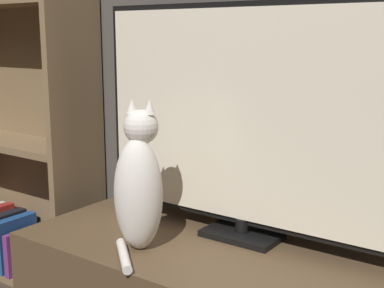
% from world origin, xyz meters
% --- Properties ---
extents(tv, '(1.10, 0.15, 0.75)m').
position_xyz_m(tv, '(0.01, 1.05, 0.84)').
color(tv, black).
rests_on(tv, tv_stand).
extents(cat, '(0.20, 0.27, 0.46)m').
position_xyz_m(cat, '(-0.20, 0.79, 0.65)').
color(cat, silver).
rests_on(cat, tv_stand).
extents(bookshelf, '(0.78, 0.28, 1.86)m').
position_xyz_m(bookshelf, '(-1.16, 1.10, 0.83)').
color(bookshelf, brown).
rests_on(bookshelf, ground_plane).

